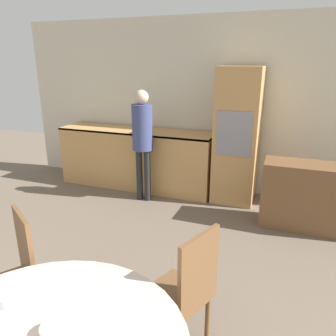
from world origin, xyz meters
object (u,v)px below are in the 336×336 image
at_px(sideboard, 311,197).
at_px(chair_far_left, 15,273).
at_px(oven_unit, 237,136).
at_px(chair_far_right, 187,290).
at_px(bowl_centre, 14,295).
at_px(person_standing, 142,133).
at_px(bowl_near, 54,331).

distance_m(sideboard, chair_far_left, 3.27).
relative_size(oven_unit, chair_far_right, 1.94).
bearing_deg(bowl_centre, person_standing, 101.83).
xyz_separation_m(chair_far_left, bowl_centre, (0.40, -0.37, 0.22)).
xyz_separation_m(chair_far_right, bowl_near, (-0.42, -0.76, 0.22)).
bearing_deg(sideboard, chair_far_right, -110.00).
distance_m(bowl_near, bowl_centre, 0.39).
bearing_deg(bowl_near, person_standing, 107.65).
relative_size(chair_far_left, bowl_near, 7.63).
relative_size(person_standing, bowl_centre, 9.26).
bearing_deg(oven_unit, bowl_near, -93.86).
height_order(chair_far_right, bowl_centre, chair_far_right).
bearing_deg(chair_far_right, bowl_centre, -30.09).
bearing_deg(oven_unit, chair_far_left, -108.00).
bearing_deg(bowl_centre, chair_far_right, 39.03).
xyz_separation_m(sideboard, chair_far_left, (-2.02, -2.56, 0.14)).
height_order(oven_unit, chair_far_right, oven_unit).
xyz_separation_m(chair_far_left, person_standing, (-0.23, 2.64, 0.46)).
bearing_deg(person_standing, sideboard, -1.92).
bearing_deg(sideboard, oven_unit, 150.79).
height_order(sideboard, chair_far_right, chair_far_right).
bearing_deg(chair_far_left, bowl_near, 0.01).
relative_size(sideboard, bowl_centre, 6.56).
bearing_deg(person_standing, bowl_near, -72.35).
height_order(sideboard, chair_far_left, chair_far_left).
bearing_deg(bowl_near, bowl_centre, 161.13).
bearing_deg(sideboard, bowl_near, -112.28).
relative_size(chair_far_right, bowl_centre, 5.70).
xyz_separation_m(oven_unit, chair_far_right, (0.17, -2.86, -0.41)).
bearing_deg(chair_far_right, chair_far_left, -56.75).
distance_m(chair_far_left, bowl_near, 0.94).
bearing_deg(chair_far_right, oven_unit, -155.68).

